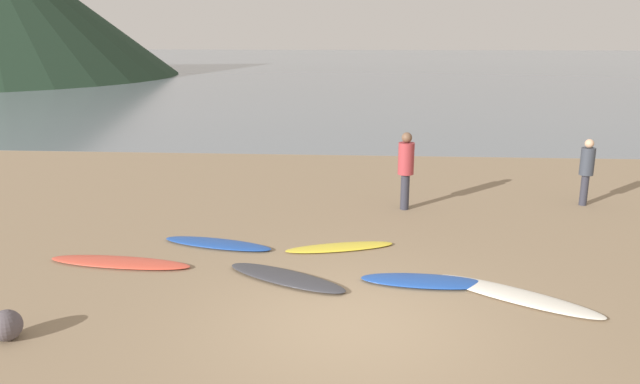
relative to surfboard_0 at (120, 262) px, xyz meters
The scene contains 11 objects.
ground_plane 9.02m from the surfboard_0, 62.42° to the left, with size 120.00×120.00×0.20m, color #8C7559.
ocean_water 60.04m from the surfboard_0, 86.01° to the left, with size 140.00×100.00×0.01m, color slate.
surfboard_0 is the anchor object (origin of this frame).
surfboard_1 1.84m from the surfboard_0, 35.42° to the left, with size 2.21×0.53×0.08m, color #1E479E.
surfboard_2 3.05m from the surfboard_0, ahead, with size 2.25×0.59×0.10m, color #333338.
surfboard_3 3.99m from the surfboard_0, 15.47° to the left, with size 2.09×0.47×0.06m, color yellow.
surfboard_4 5.31m from the surfboard_0, ahead, with size 2.08×0.60×0.09m, color #1E479E.
surfboard_5 6.71m from the surfboard_0, ahead, with size 2.64×0.57×0.08m, color silver.
person_0 10.46m from the surfboard_0, 25.09° to the left, with size 0.32×0.32×1.57m.
person_1 6.54m from the surfboard_0, 35.96° to the left, with size 0.36×0.36×1.78m.
beach_rock_near 2.79m from the surfboard_0, 99.47° to the right, with size 0.42×0.42×0.42m, color #544C51.
Camera 1 is at (0.04, -7.87, 4.04)m, focal length 34.51 mm.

